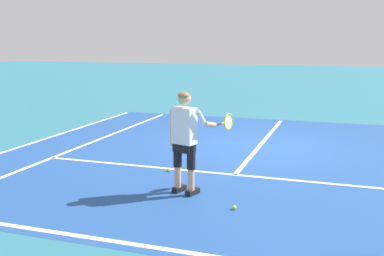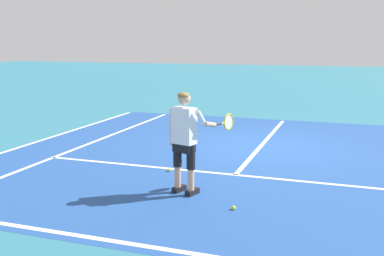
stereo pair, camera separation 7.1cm
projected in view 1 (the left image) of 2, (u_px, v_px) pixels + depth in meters
The scene contains 10 objects.
ground_plane at pixel (259, 146), 11.11m from camera, with size 80.00×80.00×0.00m, color teal.
court_inner_surface at pixel (251, 156), 10.13m from camera, with size 10.98×10.19×0.00m, color #234C93.
line_baseline at pixel (171, 250), 5.57m from camera, with size 10.98×0.10×0.01m, color white.
line_service at pixel (235, 175), 8.73m from camera, with size 8.23×0.10×0.01m, color white.
line_centre_service at pixel (264, 141), 11.71m from camera, with size 0.10×6.40×0.01m, color white.
line_singles_left at pixel (88, 143), 11.42m from camera, with size 0.10×9.79×0.01m, color white.
line_doubles_left at pixel (42, 140), 11.85m from camera, with size 0.10×9.79×0.01m, color white.
tennis_player at pixel (186, 136), 7.49m from camera, with size 0.90×1.03×1.71m.
tennis_ball_near_feet at pixel (169, 170), 8.96m from camera, with size 0.07×0.07×0.07m, color #CCE02D.
tennis_ball_by_baseline at pixel (234, 208), 6.91m from camera, with size 0.07×0.07×0.07m, color #CCE02D.
Camera 1 is at (1.90, -10.79, 2.50)m, focal length 42.69 mm.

